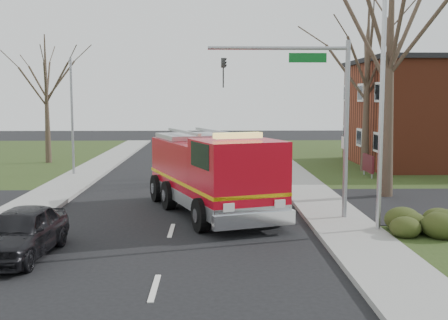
{
  "coord_description": "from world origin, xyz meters",
  "views": [
    {
      "loc": [
        1.4,
        -19.45,
        4.7
      ],
      "look_at": [
        1.97,
        4.61,
        2.0
      ],
      "focal_mm": 45.0,
      "sensor_mm": 36.0,
      "label": 1
    }
  ],
  "objects": [
    {
      "name": "ground",
      "position": [
        0.0,
        0.0,
        0.0
      ],
      "size": [
        120.0,
        120.0,
        0.0
      ],
      "primitive_type": "plane",
      "color": "black",
      "rests_on": "ground"
    },
    {
      "name": "health_center_sign",
      "position": [
        10.5,
        12.5,
        0.88
      ],
      "size": [
        0.12,
        2.0,
        1.4
      ],
      "color": "#4A1118",
      "rests_on": "ground"
    },
    {
      "name": "parked_car_maroon",
      "position": [
        -4.2,
        -3.17,
        0.75
      ],
      "size": [
        2.09,
        4.51,
        1.5
      ],
      "primitive_type": "imported",
      "rotation": [
        0.0,
        0.0,
        -0.08
      ],
      "color": "black",
      "rests_on": "ground"
    },
    {
      "name": "hedge_corner",
      "position": [
        9.0,
        -1.0,
        0.58
      ],
      "size": [
        2.8,
        2.0,
        0.9
      ],
      "primitive_type": "ellipsoid",
      "color": "#2A3513",
      "rests_on": "lawn_right"
    },
    {
      "name": "bare_tree_left",
      "position": [
        -10.0,
        20.0,
        5.56
      ],
      "size": [
        4.5,
        4.5,
        9.0
      ],
      "color": "#392C22",
      "rests_on": "ground"
    },
    {
      "name": "bare_tree_near",
      "position": [
        9.5,
        6.0,
        7.41
      ],
      "size": [
        6.0,
        6.0,
        12.0
      ],
      "color": "#392C22",
      "rests_on": "ground"
    },
    {
      "name": "sidewalk_right",
      "position": [
        6.2,
        0.0,
        0.07
      ],
      "size": [
        2.4,
        80.0,
        0.15
      ],
      "primitive_type": "cube",
      "color": "gray",
      "rests_on": "ground"
    },
    {
      "name": "bare_tree_far",
      "position": [
        11.0,
        15.0,
        6.49
      ],
      "size": [
        5.25,
        5.25,
        10.5
      ],
      "color": "#392C22",
      "rests_on": "ground"
    },
    {
      "name": "utility_pole_far",
      "position": [
        -6.8,
        14.0,
        3.5
      ],
      "size": [
        0.14,
        0.14,
        7.0
      ],
      "primitive_type": "cylinder",
      "color": "gray",
      "rests_on": "ground"
    },
    {
      "name": "streetlight_pole",
      "position": [
        7.14,
        -0.5,
        4.55
      ],
      "size": [
        1.48,
        0.16,
        8.4
      ],
      "color": "#B7BABF",
      "rests_on": "ground"
    },
    {
      "name": "traffic_signal_mast",
      "position": [
        5.21,
        1.5,
        4.71
      ],
      "size": [
        5.29,
        0.18,
        6.8
      ],
      "color": "gray",
      "rests_on": "ground"
    },
    {
      "name": "fire_engine",
      "position": [
        1.47,
        2.91,
        1.56
      ],
      "size": [
        5.61,
        9.04,
        3.45
      ],
      "rotation": [
        0.0,
        0.0,
        0.34
      ],
      "color": "#AF0818",
      "rests_on": "ground"
    }
  ]
}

